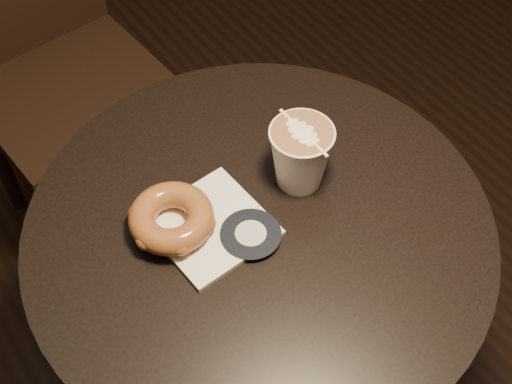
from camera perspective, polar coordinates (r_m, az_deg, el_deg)
cafe_table at (r=1.22m, az=0.24°, el=-7.97°), size 0.70×0.70×0.75m
chair at (r=1.69m, az=-16.92°, el=12.13°), size 0.44×0.44×1.03m
pastry_bag at (r=1.05m, az=-3.63°, el=-2.73°), size 0.17×0.17×0.01m
doughnut at (r=1.03m, az=-6.79°, el=-2.08°), size 0.12×0.12×0.04m
latte_cup at (r=1.06m, az=3.57°, el=2.85°), size 0.10×0.10×0.11m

